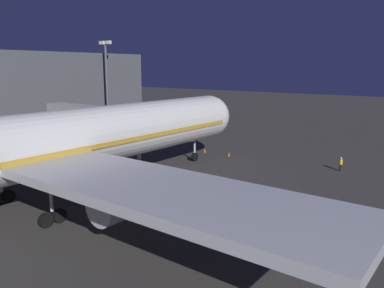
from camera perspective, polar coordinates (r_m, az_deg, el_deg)
The scene contains 7 objects.
ground_plane at distance 44.40m, azimuth -10.76°, elevation -5.90°, with size 320.00×320.00×0.00m, color #383533.
airliner_at_gate at distance 37.60m, azimuth -21.86°, elevation -0.47°, with size 57.97×60.71×18.20m.
jet_bridge at distance 57.35m, azimuth -12.69°, elevation 3.98°, with size 22.10×3.40×7.50m.
apron_floodlight_mast at distance 75.23m, azimuth -12.43°, elevation 8.95°, with size 2.90×0.50×17.69m.
ground_crew_by_belt_loader at distance 52.42m, azimuth 21.04°, elevation -2.69°, with size 0.40×0.40×1.81m.
traffic_cone_nose_port at distance 57.58m, azimuth 5.44°, elevation -1.52°, with size 0.36×0.36×0.55m, color orange.
traffic_cone_nose_starboard at distance 59.97m, azimuth 1.88°, elevation -0.96°, with size 0.36×0.36×0.55m, color orange.
Camera 1 is at (-31.91, 28.04, 12.92)m, focal length 36.25 mm.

